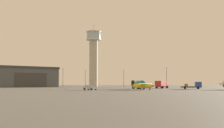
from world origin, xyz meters
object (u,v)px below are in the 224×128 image
(control_tower, at_px, (94,54))
(car_silver, at_px, (90,88))
(truck_flatbed_blue, at_px, (194,86))
(traffic_cone_near_right, at_px, (88,89))
(light_post_north, at_px, (167,75))
(light_post_centre, at_px, (63,76))
(truck_fuel_tanker_teal, at_px, (139,84))
(airplane_yellow, at_px, (142,85))
(traffic_cone_near_left, at_px, (50,89))
(traffic_cone_mid_apron, at_px, (66,88))
(light_post_west, at_px, (124,76))
(truck_box_red, at_px, (162,84))
(light_post_east, at_px, (85,76))

(control_tower, xyz_separation_m, car_silver, (7.14, -72.48, -17.71))
(truck_flatbed_blue, distance_m, traffic_cone_near_right, 36.00)
(light_post_north, relative_size, light_post_centre, 1.07)
(truck_fuel_tanker_teal, bearing_deg, airplane_yellow, 163.07)
(car_silver, height_order, light_post_north, light_post_north)
(car_silver, height_order, light_post_centre, light_post_centre)
(airplane_yellow, height_order, light_post_centre, light_post_centre)
(airplane_yellow, relative_size, truck_flatbed_blue, 1.32)
(traffic_cone_near_left, bearing_deg, traffic_cone_near_right, 48.52)
(airplane_yellow, distance_m, truck_fuel_tanker_teal, 12.61)
(traffic_cone_mid_apron, bearing_deg, traffic_cone_near_left, -93.10)
(truck_fuel_tanker_teal, bearing_deg, light_post_west, -9.68)
(airplane_yellow, xyz_separation_m, truck_box_red, (9.21, 24.49, 0.34))
(airplane_yellow, distance_m, truck_flatbed_blue, 21.86)
(car_silver, distance_m, light_post_east, 46.68)
(traffic_cone_mid_apron, bearing_deg, light_post_west, 63.94)
(airplane_yellow, relative_size, light_post_west, 1.02)
(control_tower, bearing_deg, traffic_cone_mid_apron, -91.77)
(light_post_west, bearing_deg, car_silver, -101.24)
(car_silver, bearing_deg, light_post_north, 99.49)
(truck_fuel_tanker_teal, xyz_separation_m, light_post_north, (15.17, 34.17, 4.11))
(truck_flatbed_blue, distance_m, traffic_cone_near_left, 47.77)
(traffic_cone_mid_apron, bearing_deg, light_post_centre, 104.69)
(light_post_centre, bearing_deg, traffic_cone_mid_apron, -75.31)
(truck_fuel_tanker_teal, relative_size, light_post_north, 0.71)
(truck_flatbed_blue, bearing_deg, light_post_west, 129.61)
(light_post_centre, distance_m, traffic_cone_near_right, 41.51)
(truck_box_red, relative_size, light_post_east, 0.86)
(light_post_west, height_order, traffic_cone_near_right, light_post_west)
(airplane_yellow, distance_m, traffic_cone_mid_apron, 25.09)
(light_post_centre, xyz_separation_m, traffic_cone_mid_apron, (8.47, -32.30, -5.03))
(truck_fuel_tanker_teal, relative_size, traffic_cone_mid_apron, 9.45)
(light_post_north, bearing_deg, control_tower, 149.12)
(truck_flatbed_blue, height_order, light_post_centre, light_post_centre)
(truck_fuel_tanker_teal, xyz_separation_m, traffic_cone_near_right, (-15.85, -11.13, -1.32))
(airplane_yellow, distance_m, light_post_east, 48.20)
(light_post_west, bearing_deg, airplane_yellow, -83.34)
(truck_flatbed_blue, xyz_separation_m, traffic_cone_near_right, (-34.39, -10.59, -0.90))
(light_post_west, distance_m, light_post_centre, 27.93)
(traffic_cone_mid_apron, bearing_deg, truck_fuel_tanker_teal, 13.35)
(truck_fuel_tanker_teal, distance_m, car_silver, 21.88)
(airplane_yellow, distance_m, traffic_cone_near_left, 26.32)
(airplane_yellow, relative_size, traffic_cone_near_right, 15.43)
(light_post_east, bearing_deg, light_post_north, 6.86)
(light_post_east, bearing_deg, truck_box_red, -28.91)
(truck_fuel_tanker_teal, relative_size, truck_box_red, 0.94)
(control_tower, relative_size, truck_fuel_tanker_teal, 5.08)
(traffic_cone_near_left, height_order, traffic_cone_near_right, traffic_cone_near_left)
(truck_box_red, xyz_separation_m, car_silver, (-24.24, -28.06, -0.90))
(light_post_north, xyz_separation_m, traffic_cone_near_left, (-39.77, -55.20, -5.40))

